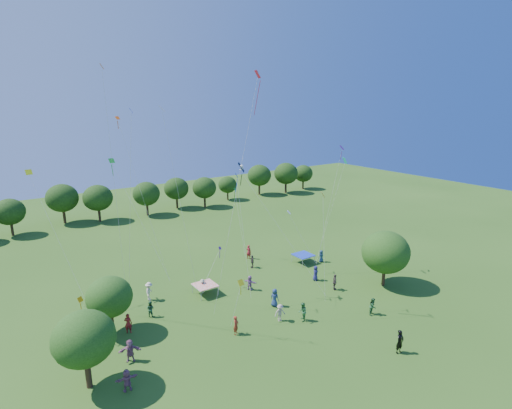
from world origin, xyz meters
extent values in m
cylinder|color=#422B19|center=(-15.00, 13.15, 1.02)|extent=(0.42, 0.42, 2.04)
ellipsoid|color=#264F16|center=(-15.00, 13.15, 3.86)|extent=(4.29, 4.29, 3.86)
cylinder|color=#422B19|center=(-11.69, 19.23, 0.90)|extent=(0.37, 0.37, 1.79)
ellipsoid|color=#264F16|center=(-11.69, 19.23, 3.45)|extent=(3.91, 3.91, 3.52)
cylinder|color=#422B19|center=(15.55, 11.73, 0.85)|extent=(0.35, 0.35, 1.70)
ellipsoid|color=#264F16|center=(15.55, 11.73, 3.88)|extent=(5.13, 5.13, 4.62)
cylinder|color=#422B19|center=(-16.56, 54.89, 0.92)|extent=(0.38, 0.38, 1.84)
ellipsoid|color=#1E3E11|center=(-16.56, 54.89, 3.72)|extent=(4.42, 4.42, 3.98)
cylinder|color=#422B19|center=(-8.83, 57.29, 1.07)|extent=(0.44, 0.44, 2.14)
ellipsoid|color=#1E3E11|center=(-8.83, 57.29, 4.33)|extent=(5.14, 5.14, 4.63)
cylinder|color=#422B19|center=(-3.73, 55.12, 1.01)|extent=(0.42, 0.42, 2.03)
ellipsoid|color=#1E3E11|center=(-3.73, 55.12, 4.09)|extent=(4.86, 4.86, 4.37)
cylinder|color=#422B19|center=(4.25, 54.00, 0.98)|extent=(0.40, 0.40, 1.96)
ellipsoid|color=#1E3E11|center=(4.25, 54.00, 3.96)|extent=(4.71, 4.71, 4.24)
cylinder|color=#422B19|center=(10.62, 55.53, 0.96)|extent=(0.39, 0.39, 1.91)
ellipsoid|color=#1E3E11|center=(10.62, 55.53, 3.87)|extent=(4.59, 4.59, 4.13)
cylinder|color=#422B19|center=(15.42, 53.36, 0.94)|extent=(0.39, 0.39, 1.89)
ellipsoid|color=#1E3E11|center=(15.42, 53.36, 3.82)|extent=(4.54, 4.54, 4.08)
cylinder|color=#422B19|center=(22.08, 55.90, 0.79)|extent=(0.33, 0.33, 1.58)
ellipsoid|color=#1E3E11|center=(22.08, 55.90, 3.20)|extent=(3.80, 3.80, 3.42)
cylinder|color=#422B19|center=(30.27, 56.13, 1.07)|extent=(0.44, 0.44, 2.13)
ellipsoid|color=#1E3E11|center=(30.27, 56.13, 4.31)|extent=(5.12, 5.12, 4.61)
cylinder|color=#422B19|center=(36.10, 54.14, 1.09)|extent=(0.45, 0.45, 2.18)
ellipsoid|color=#1E3E11|center=(36.10, 54.14, 4.41)|extent=(5.24, 5.24, 4.72)
cylinder|color=#422B19|center=(42.14, 55.19, 0.91)|extent=(0.37, 0.37, 1.81)
ellipsoid|color=#1E3E11|center=(42.14, 55.19, 3.66)|extent=(4.35, 4.35, 3.91)
cube|color=red|center=(-1.60, 21.04, 1.05)|extent=(2.20, 2.20, 0.08)
cylinder|color=#999999|center=(-2.60, 20.04, 0.55)|extent=(0.05, 0.05, 1.10)
cylinder|color=#999999|center=(-0.60, 20.04, 0.55)|extent=(0.05, 0.05, 1.10)
cylinder|color=#999999|center=(-2.60, 22.04, 0.55)|extent=(0.05, 0.05, 1.10)
cylinder|color=#999999|center=(-0.60, 22.04, 0.55)|extent=(0.05, 0.05, 1.10)
cube|color=#1B36B2|center=(12.52, 21.57, 1.05)|extent=(2.20, 2.20, 0.08)
cylinder|color=#999999|center=(11.52, 20.57, 0.55)|extent=(0.05, 0.05, 1.10)
cylinder|color=#999999|center=(13.52, 20.57, 0.55)|extent=(0.05, 0.05, 1.10)
cylinder|color=#999999|center=(11.52, 22.57, 0.55)|extent=(0.05, 0.05, 1.10)
cylinder|color=#999999|center=(13.52, 22.57, 0.55)|extent=(0.05, 0.05, 1.10)
imported|color=black|center=(6.43, 3.05, 1.00)|extent=(0.75, 0.49, 2.00)
imported|color=navy|center=(14.57, 20.48, 0.78)|extent=(0.80, 0.47, 1.56)
imported|color=maroon|center=(-2.93, 12.84, 0.86)|extent=(0.76, 0.71, 1.72)
imported|color=#22502A|center=(9.51, 8.24, 0.84)|extent=(0.93, 0.75, 1.67)
imported|color=#A9A787|center=(-1.67, 21.51, 0.76)|extent=(0.78, 1.08, 1.52)
imported|color=#453A37|center=(6.40, 23.98, 0.81)|extent=(0.69, 1.03, 1.61)
imported|color=#915473|center=(-12.90, 11.21, 0.84)|extent=(1.60, 0.69, 1.67)
imported|color=navy|center=(10.25, 16.91, 0.87)|extent=(0.96, 0.87, 1.73)
imported|color=maroon|center=(7.67, 26.63, 0.92)|extent=(0.71, 0.82, 1.84)
imported|color=#245533|center=(-7.96, 19.96, 0.78)|extent=(0.83, 0.85, 1.56)
imported|color=beige|center=(-6.88, 23.14, 0.97)|extent=(1.18, 1.37, 1.94)
imported|color=#493D3A|center=(10.30, 13.98, 0.89)|extent=(0.97, 1.13, 1.78)
imported|color=#8B5173|center=(-11.66, 14.39, 0.92)|extent=(1.81, 1.17, 1.83)
imported|color=navy|center=(2.83, 14.84, 0.92)|extent=(0.79, 1.03, 1.84)
imported|color=maroon|center=(-10.53, 18.40, 0.92)|extent=(0.82, 0.74, 1.84)
imported|color=#2B6635|center=(3.26, 11.18, 0.90)|extent=(0.89, 1.01, 1.81)
imported|color=#A79486|center=(1.56, 12.37, 0.83)|extent=(1.16, 0.68, 1.66)
imported|color=#403733|center=(-13.57, 19.91, 0.77)|extent=(0.74, 1.00, 1.55)
imported|color=#985B9C|center=(2.81, 19.19, 0.81)|extent=(1.12, 1.60, 1.62)
cube|color=black|center=(1.75, 19.04, 13.45)|extent=(1.10, 1.19, 0.91)
cube|color=black|center=(1.75, 19.09, 12.19)|extent=(0.10, 0.27, 1.18)
sphere|color=white|center=(1.75, 18.98, 13.55)|extent=(0.33, 0.33, 0.33)
cylinder|color=white|center=(1.75, 18.98, 13.27)|extent=(0.25, 0.47, 0.31)
cylinder|color=white|center=(1.75, 18.98, 13.27)|extent=(0.25, 0.47, 0.31)
cylinder|color=beige|center=(4.21, 15.31, 7.15)|extent=(4.93, 7.46, 11.72)
cube|color=red|center=(1.40, 15.78, 21.93)|extent=(0.62, 0.84, 0.66)
cube|color=red|center=(1.40, 15.83, 19.96)|extent=(0.34, 0.60, 2.94)
cylinder|color=beige|center=(-1.26, 15.37, 11.46)|extent=(5.34, 0.85, 20.32)
cube|color=#D55D0C|center=(-10.72, 18.67, 22.18)|extent=(0.34, 0.51, 0.41)
cylinder|color=beige|center=(-10.19, 19.97, 11.64)|extent=(1.08, 2.62, 20.69)
cube|color=#DB590B|center=(6.41, 12.37, 11.35)|extent=(0.66, 0.70, 0.54)
cylinder|color=beige|center=(6.13, 11.64, 6.19)|extent=(0.59, 1.48, 9.79)
cube|color=yellow|center=(-2.75, 12.25, 5.06)|extent=(0.57, 0.38, 0.45)
cube|color=yellow|center=(-2.75, 12.30, 4.29)|extent=(0.16, 0.19, 0.85)
cylinder|color=beige|center=(-3.25, 12.30, 3.07)|extent=(1.02, 0.12, 3.54)
cube|color=green|center=(-7.70, 29.63, 13.63)|extent=(0.64, 0.46, 0.47)
cube|color=green|center=(-7.70, 29.68, 12.62)|extent=(0.21, 0.27, 1.27)
cylinder|color=beige|center=(-6.02, 26.63, 7.34)|extent=(3.38, 6.02, 12.10)
cube|color=#1332C2|center=(1.17, 18.99, 12.69)|extent=(0.52, 0.62, 0.49)
cube|color=#1332C2|center=(1.17, 19.04, 11.66)|extent=(0.13, 0.31, 1.35)
cylinder|color=beige|center=(0.82, 17.25, 6.88)|extent=(0.73, 3.50, 11.17)
cube|color=#60178B|center=(14.96, 18.32, 14.60)|extent=(0.82, 0.77, 0.50)
cube|color=#60178B|center=(14.96, 18.37, 13.70)|extent=(0.10, 0.22, 0.95)
cylinder|color=beige|center=(13.26, 18.24, 7.81)|extent=(3.40, 0.18, 13.03)
cube|color=white|center=(9.41, 20.82, 7.26)|extent=(0.67, 0.67, 0.40)
cylinder|color=beige|center=(10.43, 19.42, 4.17)|extent=(2.07, 2.82, 5.74)
cube|color=#0BAC98|center=(14.95, 17.76, 13.19)|extent=(0.62, 0.83, 0.68)
cylinder|color=beige|center=(13.24, 18.01, 7.09)|extent=(3.44, 0.53, 11.58)
cube|color=#F75B0E|center=(-7.06, 28.43, 18.08)|extent=(0.51, 0.45, 0.32)
cube|color=#F75B0E|center=(-7.06, 28.48, 17.38)|extent=(0.13, 0.20, 0.84)
cylinder|color=beige|center=(-5.74, 26.08, 9.60)|extent=(2.66, 4.72, 16.60)
cube|color=#FF9B0D|center=(-14.02, 19.00, 4.00)|extent=(0.48, 0.41, 0.39)
cube|color=#FF9B0D|center=(-14.02, 19.05, 3.24)|extent=(0.11, 0.23, 0.96)
cylinder|color=beige|center=(-13.48, 20.51, 2.56)|extent=(1.09, 3.04, 2.53)
cube|color=#C7D913|center=(-15.51, 29.14, 13.24)|extent=(0.62, 0.42, 0.48)
cylinder|color=beige|center=(-14.19, 25.61, 7.15)|extent=(2.67, 7.08, 11.71)
cube|color=#197815|center=(6.52, 27.99, 9.11)|extent=(0.43, 0.39, 0.29)
cube|color=#197815|center=(6.52, 28.04, 8.24)|extent=(0.11, 0.29, 1.27)
cylinder|color=beige|center=(6.10, 26.19, 5.13)|extent=(0.86, 3.62, 7.67)
cube|color=#1212B5|center=(-9.13, 17.61, 18.99)|extent=(0.38, 0.51, 0.40)
cylinder|color=beige|center=(-9.31, 19.45, 10.05)|extent=(0.39, 3.69, 17.50)
cube|color=#651997|center=(0.60, 21.62, 4.50)|extent=(0.38, 0.30, 0.31)
cube|color=#651997|center=(0.60, 21.67, 3.79)|extent=(0.13, 0.23, 0.98)
cylinder|color=beige|center=(-1.04, 20.68, 2.83)|extent=(3.30, 1.90, 3.07)
cube|color=silver|center=(-5.16, 21.22, 19.04)|extent=(0.78, 0.85, 0.53)
cylinder|color=beige|center=(-4.10, 20.60, 10.03)|extent=(2.13, 1.27, 17.45)
camera|label=1|loc=(-19.18, -13.48, 19.56)|focal=28.00mm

